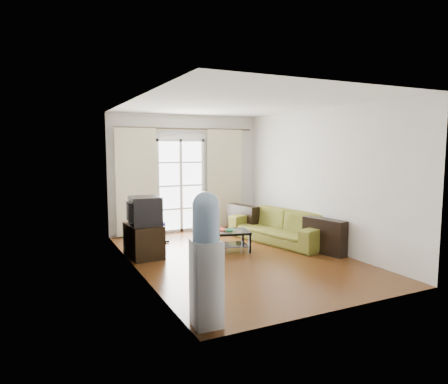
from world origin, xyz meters
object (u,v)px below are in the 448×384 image
object	(u,v)px
tv_stand	(144,240)
water_cooler	(206,257)
crt_tv	(144,211)
sofa	(279,226)
coffee_table	(223,238)
task_chair	(155,232)

from	to	relation	value
tv_stand	water_cooler	bearing A→B (deg)	-95.35
water_cooler	crt_tv	bearing A→B (deg)	91.61
sofa	water_cooler	world-z (taller)	water_cooler
sofa	water_cooler	distance (m)	4.17
coffee_table	task_chair	world-z (taller)	task_chair
sofa	crt_tv	distance (m)	2.86
coffee_table	water_cooler	world-z (taller)	water_cooler
tv_stand	task_chair	size ratio (longest dim) A/B	0.99
task_chair	water_cooler	bearing A→B (deg)	-100.43
water_cooler	tv_stand	bearing A→B (deg)	91.63
tv_stand	crt_tv	size ratio (longest dim) A/B	1.39
coffee_table	tv_stand	distance (m)	1.48
coffee_table	crt_tv	xyz separation A→B (m)	(-1.45, 0.23, 0.59)
tv_stand	task_chair	distance (m)	0.96
tv_stand	water_cooler	distance (m)	3.11
task_chair	tv_stand	bearing A→B (deg)	-120.98
sofa	tv_stand	bearing A→B (deg)	-105.97
crt_tv	task_chair	distance (m)	1.19
tv_stand	water_cooler	size ratio (longest dim) A/B	0.54
crt_tv	task_chair	xyz separation A→B (m)	(0.46, 0.91, -0.60)
sofa	water_cooler	xyz separation A→B (m)	(-2.91, -2.95, 0.45)
coffee_table	water_cooler	bearing A→B (deg)	-119.12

